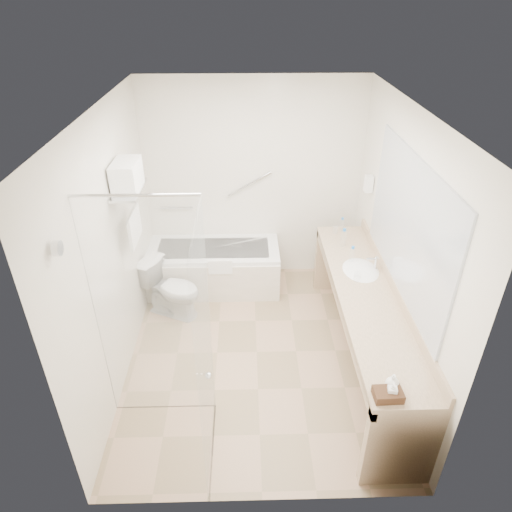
{
  "coord_description": "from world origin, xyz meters",
  "views": [
    {
      "loc": [
        -0.1,
        -3.58,
        3.35
      ],
      "look_at": [
        0.0,
        0.3,
        1.0
      ],
      "focal_mm": 32.0,
      "sensor_mm": 36.0,
      "label": 1
    }
  ],
  "objects_px": {
    "water_bottle_left": "(344,238)",
    "bathtub": "(214,267)",
    "toilet": "(172,289)",
    "vanity_counter": "(364,311)",
    "amenity_basket": "(388,394)"
  },
  "relations": [
    {
      "from": "water_bottle_left",
      "to": "bathtub",
      "type": "bearing_deg",
      "value": 161.25
    },
    {
      "from": "toilet",
      "to": "water_bottle_left",
      "type": "height_order",
      "value": "water_bottle_left"
    },
    {
      "from": "water_bottle_left",
      "to": "vanity_counter",
      "type": "bearing_deg",
      "value": -86.32
    },
    {
      "from": "toilet",
      "to": "amenity_basket",
      "type": "relative_size",
      "value": 3.4
    },
    {
      "from": "vanity_counter",
      "to": "toilet",
      "type": "xyz_separation_m",
      "value": [
        -1.97,
        0.85,
        -0.31
      ]
    },
    {
      "from": "bathtub",
      "to": "amenity_basket",
      "type": "bearing_deg",
      "value": -62.39
    },
    {
      "from": "vanity_counter",
      "to": "water_bottle_left",
      "type": "xyz_separation_m",
      "value": [
        -0.06,
        0.89,
        0.31
      ]
    },
    {
      "from": "toilet",
      "to": "water_bottle_left",
      "type": "relative_size",
      "value": 3.22
    },
    {
      "from": "amenity_basket",
      "to": "water_bottle_left",
      "type": "xyz_separation_m",
      "value": [
        0.09,
        2.13,
        0.06
      ]
    },
    {
      "from": "bathtub",
      "to": "vanity_counter",
      "type": "relative_size",
      "value": 0.59
    },
    {
      "from": "vanity_counter",
      "to": "amenity_basket",
      "type": "height_order",
      "value": "vanity_counter"
    },
    {
      "from": "bathtub",
      "to": "water_bottle_left",
      "type": "relative_size",
      "value": 7.55
    },
    {
      "from": "toilet",
      "to": "amenity_basket",
      "type": "bearing_deg",
      "value": -113.96
    },
    {
      "from": "bathtub",
      "to": "toilet",
      "type": "bearing_deg",
      "value": -129.87
    },
    {
      "from": "bathtub",
      "to": "amenity_basket",
      "type": "relative_size",
      "value": 7.97
    }
  ]
}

